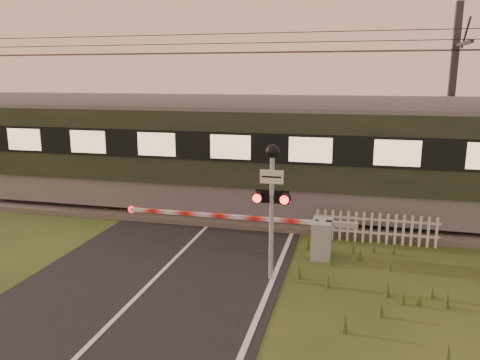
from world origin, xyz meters
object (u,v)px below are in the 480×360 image
(picket_fence, at_px, (375,228))
(catenary_mast, at_px, (451,106))
(boom_gate, at_px, (310,235))
(crossing_signal, at_px, (272,188))

(picket_fence, xyz_separation_m, catenary_mast, (2.45, 4.12, 3.28))
(boom_gate, relative_size, crossing_signal, 2.01)
(crossing_signal, height_order, catenary_mast, catenary_mast)
(crossing_signal, bearing_deg, boom_gate, 66.23)
(picket_fence, relative_size, catenary_mast, 0.49)
(boom_gate, xyz_separation_m, crossing_signal, (-0.75, -1.70, 1.66))
(crossing_signal, distance_m, picket_fence, 4.40)
(picket_fence, bearing_deg, crossing_signal, -128.62)
(boom_gate, distance_m, picket_fence, 2.27)
(picket_fence, distance_m, catenary_mast, 5.81)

